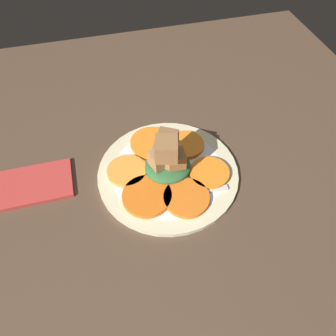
# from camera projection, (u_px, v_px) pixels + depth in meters

# --- Properties ---
(table_slab) EXTENTS (1.20, 1.20, 0.02)m
(table_slab) POSITION_uv_depth(u_px,v_px,m) (168.00, 177.00, 0.70)
(table_slab) COLOR #4C3828
(table_slab) RESTS_ON ground
(plate) EXTENTS (0.29, 0.29, 0.01)m
(plate) POSITION_uv_depth(u_px,v_px,m) (168.00, 173.00, 0.69)
(plate) COLOR beige
(plate) RESTS_ON table_slab
(carrot_slice_0) EXTENTS (0.09, 0.09, 0.01)m
(carrot_slice_0) POSITION_uv_depth(u_px,v_px,m) (186.00, 198.00, 0.64)
(carrot_slice_0) COLOR orange
(carrot_slice_0) RESTS_ON plate
(carrot_slice_1) EXTENTS (0.08, 0.08, 0.01)m
(carrot_slice_1) POSITION_uv_depth(u_px,v_px,m) (209.00, 173.00, 0.68)
(carrot_slice_1) COLOR orange
(carrot_slice_1) RESTS_ON plate
(carrot_slice_2) EXTENTS (0.08, 0.08, 0.01)m
(carrot_slice_2) POSITION_uv_depth(u_px,v_px,m) (186.00, 145.00, 0.73)
(carrot_slice_2) COLOR orange
(carrot_slice_2) RESTS_ON plate
(carrot_slice_3) EXTENTS (0.09, 0.09, 0.01)m
(carrot_slice_3) POSITION_uv_depth(u_px,v_px,m) (151.00, 143.00, 0.73)
(carrot_slice_3) COLOR orange
(carrot_slice_3) RESTS_ON plate
(carrot_slice_4) EXTENTS (0.08, 0.08, 0.01)m
(carrot_slice_4) POSITION_uv_depth(u_px,v_px,m) (127.00, 171.00, 0.68)
(carrot_slice_4) COLOR orange
(carrot_slice_4) RESTS_ON plate
(carrot_slice_5) EXTENTS (0.10, 0.10, 0.01)m
(carrot_slice_5) POSITION_uv_depth(u_px,v_px,m) (147.00, 196.00, 0.64)
(carrot_slice_5) COLOR orange
(carrot_slice_5) RESTS_ON plate
(center_pile) EXTENTS (0.10, 0.09, 0.11)m
(center_pile) POSITION_uv_depth(u_px,v_px,m) (167.00, 159.00, 0.65)
(center_pile) COLOR #2D6033
(center_pile) RESTS_ON plate
(fork) EXTENTS (0.18, 0.03, 0.00)m
(fork) POSITION_uv_depth(u_px,v_px,m) (181.00, 194.00, 0.65)
(fork) COLOR silver
(fork) RESTS_ON plate
(napkin) EXTENTS (0.17, 0.10, 0.01)m
(napkin) POSITION_uv_depth(u_px,v_px,m) (31.00, 185.00, 0.67)
(napkin) COLOR #B2332D
(napkin) RESTS_ON table_slab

